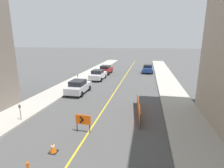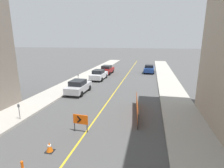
% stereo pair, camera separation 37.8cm
% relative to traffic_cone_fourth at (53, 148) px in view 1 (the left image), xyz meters
% --- Properties ---
extents(lane_stripe, '(0.12, 58.49, 0.01)m').
position_rel_traffic_cone_fourth_xyz_m(lane_stripe, '(1.22, 16.86, -0.28)').
color(lane_stripe, gold).
rests_on(lane_stripe, ground_plane).
extents(sidewalk_left, '(3.11, 58.49, 0.16)m').
position_rel_traffic_cone_fourth_xyz_m(sidewalk_left, '(-5.56, 16.86, -0.21)').
color(sidewalk_left, '#ADA89E').
rests_on(sidewalk_left, ground_plane).
extents(sidewalk_right, '(3.11, 58.49, 0.16)m').
position_rel_traffic_cone_fourth_xyz_m(sidewalk_right, '(8.00, 16.86, -0.21)').
color(sidewalk_right, '#ADA89E').
rests_on(sidewalk_right, ground_plane).
extents(traffic_cone_fourth, '(0.45, 0.45, 0.59)m').
position_rel_traffic_cone_fourth_xyz_m(traffic_cone_fourth, '(0.00, 0.00, 0.00)').
color(traffic_cone_fourth, black).
rests_on(traffic_cone_fourth, ground_plane).
extents(arrow_barricade_primary, '(1.06, 0.13, 1.24)m').
position_rel_traffic_cone_fourth_xyz_m(arrow_barricade_primary, '(0.87, 2.44, 0.57)').
color(arrow_barricade_primary, '#EF560C').
rests_on(arrow_barricade_primary, ground_plane).
extents(safety_mesh_fence, '(0.58, 5.32, 1.15)m').
position_rel_traffic_cone_fourth_xyz_m(safety_mesh_fence, '(4.36, 6.16, 0.29)').
color(safety_mesh_fence, '#EF560C').
rests_on(safety_mesh_fence, ground_plane).
extents(parked_car_curb_near, '(1.93, 4.30, 1.59)m').
position_rel_traffic_cone_fourth_xyz_m(parked_car_curb_near, '(-2.86, 10.88, 0.51)').
color(parked_car_curb_near, '#B7B7BC').
rests_on(parked_car_curb_near, ground_plane).
extents(parked_car_curb_mid, '(1.95, 4.35, 1.59)m').
position_rel_traffic_cone_fourth_xyz_m(parked_car_curb_mid, '(-2.64, 18.46, 0.51)').
color(parked_car_curb_mid, silver).
rests_on(parked_car_curb_mid, ground_plane).
extents(parked_car_curb_far, '(2.00, 4.38, 1.59)m').
position_rel_traffic_cone_fourth_xyz_m(parked_car_curb_far, '(-2.62, 23.58, 0.51)').
color(parked_car_curb_far, maroon).
rests_on(parked_car_curb_far, ground_plane).
extents(parked_car_opposite_side, '(1.97, 4.37, 1.59)m').
position_rel_traffic_cone_fourth_xyz_m(parked_car_opposite_side, '(5.10, 26.38, 0.51)').
color(parked_car_opposite_side, navy).
rests_on(parked_car_opposite_side, ground_plane).
extents(parking_meter_near_curb, '(0.12, 0.11, 1.25)m').
position_rel_traffic_cone_fourth_xyz_m(parking_meter_near_curb, '(-4.35, 2.98, 0.75)').
color(parking_meter_near_curb, '#4C4C51').
rests_on(parking_meter_near_curb, sidewalk_left).
extents(parking_meter_far_curb, '(0.12, 0.11, 1.43)m').
position_rel_traffic_cone_fourth_xyz_m(parking_meter_far_curb, '(-4.35, 14.35, 0.87)').
color(parking_meter_far_curb, '#4C4C51').
rests_on(parking_meter_far_curb, sidewalk_left).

